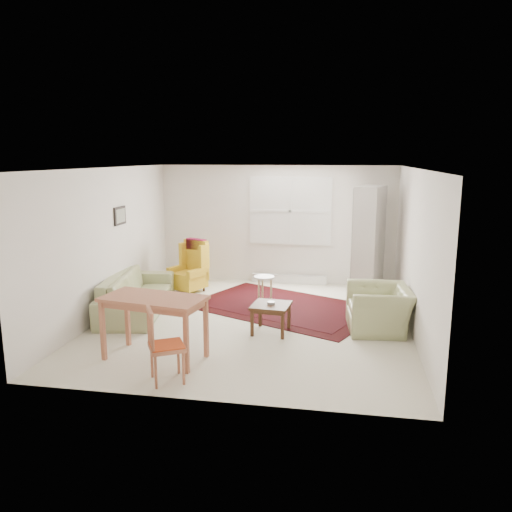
% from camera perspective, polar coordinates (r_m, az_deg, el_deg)
% --- Properties ---
extents(room, '(5.04, 5.54, 2.51)m').
position_cam_1_polar(room, '(8.17, 0.02, 1.29)').
color(room, beige).
rests_on(room, ground).
extents(rug, '(3.76, 3.21, 0.03)m').
position_cam_1_polar(rug, '(9.07, 3.15, -5.77)').
color(rug, black).
rests_on(rug, ground).
extents(sofa, '(1.26, 2.41, 0.93)m').
position_cam_1_polar(sofa, '(8.95, -13.47, -3.32)').
color(sofa, '#989D69').
rests_on(sofa, ground).
extents(armchair, '(1.02, 1.14, 0.83)m').
position_cam_1_polar(armchair, '(8.04, 13.91, -5.39)').
color(armchair, '#989D69').
rests_on(armchair, ground).
extents(wingback_chair, '(0.82, 0.83, 1.05)m').
position_cam_1_polar(wingback_chair, '(10.04, -7.82, -1.18)').
color(wingback_chair, gold).
rests_on(wingback_chair, ground).
extents(coffee_table, '(0.61, 0.61, 0.46)m').
position_cam_1_polar(coffee_table, '(7.75, 1.72, -7.12)').
color(coffee_table, '#3F2513').
rests_on(coffee_table, ground).
extents(stool, '(0.43, 0.43, 0.51)m').
position_cam_1_polar(stool, '(9.29, 0.94, -3.81)').
color(stool, white).
rests_on(stool, ground).
extents(cabinet, '(0.67, 0.94, 2.13)m').
position_cam_1_polar(cabinet, '(9.89, 12.79, 1.64)').
color(cabinet, silver).
rests_on(cabinet, ground).
extents(desk, '(1.45, 0.90, 0.86)m').
position_cam_1_polar(desk, '(6.87, -11.50, -8.05)').
color(desk, '#AF6646').
rests_on(desk, ground).
extents(desk_chair, '(0.55, 0.55, 0.93)m').
position_cam_1_polar(desk_chair, '(6.16, -10.17, -9.96)').
color(desk_chair, '#AF6646').
rests_on(desk_chair, ground).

